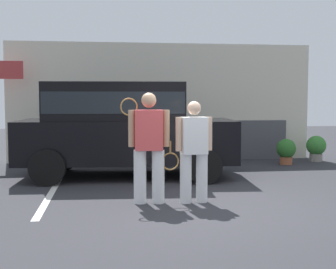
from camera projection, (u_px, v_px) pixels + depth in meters
ground_plane at (203, 205)px, 7.45m from camera, size 40.00×40.00×0.00m
parking_stripe_0 at (53, 190)px, 8.60m from camera, size 0.12×4.40×0.01m
house_frontage at (162, 106)px, 12.77m from camera, size 8.36×0.40×3.22m
parked_suv at (123, 125)px, 10.03m from camera, size 4.72×2.42×2.05m
tennis_player_man at (149, 146)px, 7.49m from camera, size 0.80×0.32×1.81m
tennis_player_woman at (194, 151)px, 7.55m from camera, size 0.88×0.30×1.67m
potted_plant_by_porch at (286, 150)px, 11.98m from camera, size 0.51×0.51×0.67m
potted_plant_secondary at (316, 147)px, 12.57m from camera, size 0.53×0.53×0.70m
flag_pole at (0, 91)px, 11.55m from camera, size 0.80×0.05×2.70m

